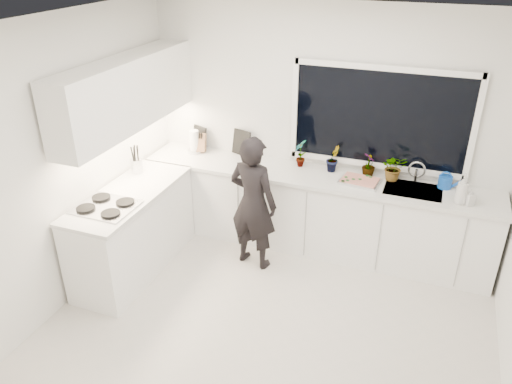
% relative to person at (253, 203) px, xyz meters
% --- Properties ---
extents(floor, '(4.00, 3.50, 0.02)m').
position_rel_person_xyz_m(floor, '(0.51, -0.88, -0.76)').
color(floor, beige).
rests_on(floor, ground).
extents(wall_back, '(4.00, 0.02, 2.70)m').
position_rel_person_xyz_m(wall_back, '(0.51, 0.88, 0.60)').
color(wall_back, white).
rests_on(wall_back, ground).
extents(wall_left, '(0.02, 3.50, 2.70)m').
position_rel_person_xyz_m(wall_left, '(-1.50, -0.88, 0.60)').
color(wall_left, white).
rests_on(wall_left, ground).
extents(ceiling, '(4.00, 3.50, 0.02)m').
position_rel_person_xyz_m(ceiling, '(0.51, -0.88, 1.96)').
color(ceiling, white).
rests_on(ceiling, wall_back).
extents(window, '(1.80, 0.02, 1.00)m').
position_rel_person_xyz_m(window, '(1.11, 0.84, 0.80)').
color(window, black).
rests_on(window, wall_back).
extents(base_cabinets_back, '(3.92, 0.58, 0.88)m').
position_rel_person_xyz_m(base_cabinets_back, '(0.51, 0.57, -0.31)').
color(base_cabinets_back, white).
rests_on(base_cabinets_back, floor).
extents(base_cabinets_left, '(0.58, 1.60, 0.88)m').
position_rel_person_xyz_m(base_cabinets_left, '(-1.16, -0.53, -0.31)').
color(base_cabinets_left, white).
rests_on(base_cabinets_left, floor).
extents(countertop_back, '(3.94, 0.62, 0.04)m').
position_rel_person_xyz_m(countertop_back, '(0.51, 0.56, 0.15)').
color(countertop_back, silver).
rests_on(countertop_back, base_cabinets_back).
extents(countertop_left, '(0.62, 1.60, 0.04)m').
position_rel_person_xyz_m(countertop_left, '(-1.16, -0.53, 0.15)').
color(countertop_left, silver).
rests_on(countertop_left, base_cabinets_left).
extents(upper_cabinets, '(0.34, 2.10, 0.70)m').
position_rel_person_xyz_m(upper_cabinets, '(-1.28, -0.18, 1.10)').
color(upper_cabinets, white).
rests_on(upper_cabinets, wall_left).
extents(sink, '(0.58, 0.42, 0.14)m').
position_rel_person_xyz_m(sink, '(1.56, 0.57, 0.12)').
color(sink, silver).
rests_on(sink, countertop_back).
extents(faucet, '(0.03, 0.03, 0.22)m').
position_rel_person_xyz_m(faucet, '(1.56, 0.77, 0.28)').
color(faucet, silver).
rests_on(faucet, countertop_back).
extents(stovetop, '(0.56, 0.48, 0.03)m').
position_rel_person_xyz_m(stovetop, '(-1.18, -0.88, 0.19)').
color(stovetop, black).
rests_on(stovetop, countertop_left).
extents(person, '(0.60, 0.45, 1.49)m').
position_rel_person_xyz_m(person, '(0.00, 0.00, 0.00)').
color(person, black).
rests_on(person, floor).
extents(pizza_tray, '(0.44, 0.34, 0.03)m').
position_rel_person_xyz_m(pizza_tray, '(1.01, 0.54, 0.19)').
color(pizza_tray, silver).
rests_on(pizza_tray, countertop_back).
extents(pizza, '(0.40, 0.30, 0.01)m').
position_rel_person_xyz_m(pizza, '(1.01, 0.54, 0.20)').
color(pizza, '#B02A17').
rests_on(pizza, pizza_tray).
extents(watering_can, '(0.17, 0.17, 0.13)m').
position_rel_person_xyz_m(watering_can, '(1.85, 0.73, 0.24)').
color(watering_can, blue).
rests_on(watering_can, countertop_back).
extents(paper_towel_roll, '(0.14, 0.14, 0.26)m').
position_rel_person_xyz_m(paper_towel_roll, '(-1.01, 0.67, 0.30)').
color(paper_towel_roll, white).
rests_on(paper_towel_roll, countertop_back).
extents(knife_block, '(0.15, 0.13, 0.22)m').
position_rel_person_xyz_m(knife_block, '(-0.96, 0.71, 0.28)').
color(knife_block, '#976346').
rests_on(knife_block, countertop_back).
extents(utensil_crock, '(0.16, 0.16, 0.16)m').
position_rel_person_xyz_m(utensil_crock, '(-1.34, -0.08, 0.25)').
color(utensil_crock, silver).
rests_on(utensil_crock, countertop_left).
extents(picture_frame_large, '(0.21, 0.11, 0.28)m').
position_rel_person_xyz_m(picture_frame_large, '(-1.02, 0.81, 0.31)').
color(picture_frame_large, black).
rests_on(picture_frame_large, countertop_back).
extents(picture_frame_small, '(0.24, 0.10, 0.30)m').
position_rel_person_xyz_m(picture_frame_small, '(-0.46, 0.81, 0.32)').
color(picture_frame_small, black).
rests_on(picture_frame_small, countertop_back).
extents(herb_plants, '(1.26, 0.28, 0.32)m').
position_rel_person_xyz_m(herb_plants, '(0.99, 0.73, 0.32)').
color(herb_plants, '#26662D').
rests_on(herb_plants, countertop_back).
extents(soap_bottles, '(0.20, 0.12, 0.31)m').
position_rel_person_xyz_m(soap_bottles, '(2.03, 0.42, 0.31)').
color(soap_bottles, '#D8BF66').
rests_on(soap_bottles, countertop_back).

